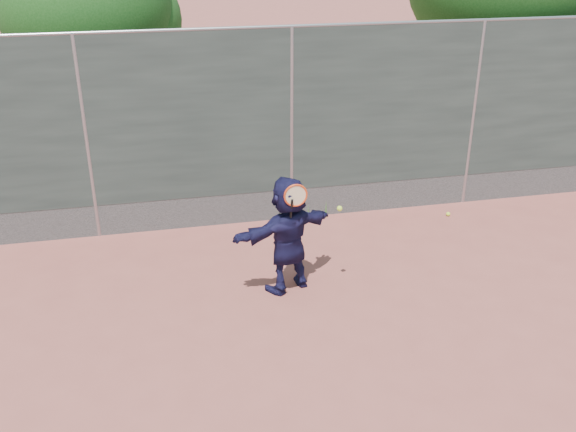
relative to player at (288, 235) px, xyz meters
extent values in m
plane|color=#9E4C42|center=(0.52, -1.38, -0.77)|extent=(80.00, 80.00, 0.00)
imported|color=#17153A|center=(0.00, 0.00, 0.00)|extent=(1.49, 0.96, 1.54)
sphere|color=#D3F135|center=(3.03, 1.63, -0.74)|extent=(0.07, 0.07, 0.07)
cube|color=#38423D|center=(0.52, 2.12, 0.98)|extent=(20.00, 0.04, 2.50)
cube|color=slate|center=(0.52, 2.12, -0.52)|extent=(20.00, 0.03, 0.50)
cylinder|color=gray|center=(0.52, 2.12, 2.23)|extent=(20.00, 0.05, 0.05)
cylinder|color=gray|center=(-2.48, 2.12, 0.73)|extent=(0.06, 0.06, 3.00)
cylinder|color=gray|center=(0.52, 2.12, 0.73)|extent=(0.06, 0.06, 3.00)
cylinder|color=gray|center=(3.52, 2.12, 0.73)|extent=(0.06, 0.06, 3.00)
torus|color=red|center=(0.05, -0.20, 0.61)|extent=(0.29, 0.03, 0.29)
cylinder|color=beige|center=(0.05, -0.20, 0.61)|extent=(0.25, 0.01, 0.25)
cylinder|color=black|center=(0.00, -0.18, 0.41)|extent=(0.03, 0.13, 0.33)
sphere|color=#D3F135|center=(0.61, -0.17, 0.38)|extent=(0.07, 0.07, 0.07)
cylinder|color=#382314|center=(5.02, 4.32, 0.53)|extent=(0.28, 0.28, 2.60)
cylinder|color=#382314|center=(-2.48, 5.12, 0.33)|extent=(0.28, 0.28, 2.20)
sphere|color=#23561C|center=(-2.48, 5.12, 2.25)|extent=(3.00, 3.00, 3.00)
sphere|color=#23561C|center=(-1.88, 5.32, 1.95)|extent=(2.10, 2.10, 2.10)
cone|color=#387226|center=(0.77, 2.00, -0.64)|extent=(0.03, 0.03, 0.26)
cone|color=#387226|center=(1.07, 2.02, -0.62)|extent=(0.03, 0.03, 0.30)
cone|color=#387226|center=(0.42, 1.98, -0.66)|extent=(0.03, 0.03, 0.22)
camera|label=1|loc=(-1.56, -7.06, 3.57)|focal=40.00mm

